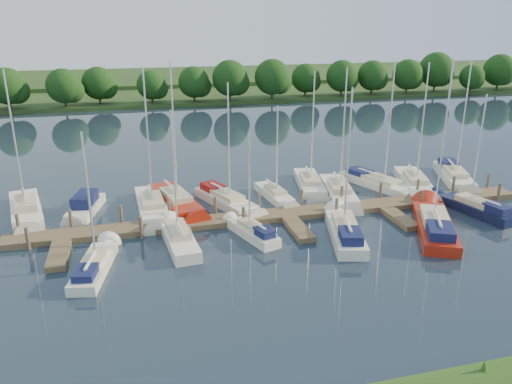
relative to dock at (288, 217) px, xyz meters
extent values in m
plane|color=#1A2534|center=(0.00, -7.31, -0.20)|extent=(260.00, 260.00, 0.00)
cube|color=#4D402B|center=(0.00, 0.69, 0.00)|extent=(40.00, 2.00, 0.40)
cube|color=#4D402B|center=(-16.00, -2.31, 0.00)|extent=(1.20, 4.00, 0.40)
cube|color=#4D402B|center=(-8.00, -2.31, 0.00)|extent=(1.20, 4.00, 0.40)
cube|color=#4D402B|center=(0.00, -2.31, 0.00)|extent=(1.20, 4.00, 0.40)
cube|color=#4D402B|center=(8.00, -2.31, 0.00)|extent=(1.20, 4.00, 0.40)
cube|color=#4D402B|center=(16.00, -2.31, 0.00)|extent=(1.20, 4.00, 0.40)
cylinder|color=#473D33|center=(-19.00, 1.99, 0.40)|extent=(0.24, 0.24, 2.00)
cylinder|color=#473D33|center=(-15.55, 1.99, 0.40)|extent=(0.24, 0.24, 2.00)
cylinder|color=#473D33|center=(-12.09, 1.99, 0.40)|extent=(0.24, 0.24, 2.00)
cylinder|color=#473D33|center=(-8.64, 1.99, 0.40)|extent=(0.24, 0.24, 2.00)
cylinder|color=#473D33|center=(-5.18, 1.99, 0.40)|extent=(0.24, 0.24, 2.00)
cylinder|color=#473D33|center=(-1.73, 1.99, 0.40)|extent=(0.24, 0.24, 2.00)
cylinder|color=#473D33|center=(1.73, 1.99, 0.40)|extent=(0.24, 0.24, 2.00)
cylinder|color=#473D33|center=(5.18, 1.99, 0.40)|extent=(0.24, 0.24, 2.00)
cylinder|color=#473D33|center=(8.64, 1.99, 0.40)|extent=(0.24, 0.24, 2.00)
cylinder|color=#473D33|center=(12.09, 1.99, 0.40)|extent=(0.24, 0.24, 2.00)
cylinder|color=#473D33|center=(15.55, 1.99, 0.40)|extent=(0.24, 0.24, 2.00)
cylinder|color=#473D33|center=(19.00, 1.99, 0.40)|extent=(0.24, 0.24, 2.00)
cylinder|color=#473D33|center=(-18.00, -0.61, 0.40)|extent=(0.24, 0.24, 2.00)
cylinder|color=#473D33|center=(-10.80, -0.61, 0.40)|extent=(0.24, 0.24, 2.00)
cylinder|color=#473D33|center=(-3.60, -0.61, 0.40)|extent=(0.24, 0.24, 2.00)
cylinder|color=#473D33|center=(3.60, -0.61, 0.40)|extent=(0.24, 0.24, 2.00)
cylinder|color=#473D33|center=(10.80, -0.61, 0.40)|extent=(0.24, 0.24, 2.00)
cylinder|color=#473D33|center=(18.00, -0.61, 0.40)|extent=(0.24, 0.24, 2.00)
cube|color=#233C17|center=(0.00, 67.69, 0.10)|extent=(180.00, 30.00, 0.60)
cube|color=#335023|center=(0.00, 92.69, 0.50)|extent=(220.00, 40.00, 1.40)
cylinder|color=#38281C|center=(-27.11, 55.74, 0.87)|extent=(0.36, 0.36, 2.14)
sphere|color=black|center=(-27.11, 55.74, 3.49)|extent=(5.00, 5.00, 5.00)
sphere|color=black|center=(-26.04, 55.94, 2.77)|extent=(3.57, 3.57, 3.57)
cylinder|color=#38281C|center=(-20.13, 54.69, 1.16)|extent=(0.36, 0.36, 2.72)
sphere|color=black|center=(-20.13, 54.69, 4.49)|extent=(6.36, 6.36, 6.36)
sphere|color=black|center=(-18.77, 54.89, 3.58)|extent=(4.54, 4.54, 4.54)
cylinder|color=#38281C|center=(-14.07, 53.33, 0.85)|extent=(0.36, 0.36, 2.10)
sphere|color=black|center=(-14.07, 53.33, 3.41)|extent=(4.89, 4.89, 4.89)
sphere|color=black|center=(-13.02, 53.53, 2.71)|extent=(3.49, 3.49, 3.49)
cylinder|color=#38281C|center=(-7.30, 54.89, 1.12)|extent=(0.36, 0.36, 2.64)
sphere|color=black|center=(-7.30, 54.89, 4.34)|extent=(6.15, 6.15, 6.15)
sphere|color=black|center=(-5.99, 55.09, 3.46)|extent=(4.39, 4.39, 4.39)
cylinder|color=#38281C|center=(-0.68, 54.46, 0.79)|extent=(0.36, 0.36, 1.98)
sphere|color=black|center=(-0.68, 54.46, 3.22)|extent=(4.63, 4.63, 4.63)
sphere|color=black|center=(0.31, 54.66, 2.56)|extent=(3.31, 3.31, 3.31)
cylinder|color=#38281C|center=(8.08, 54.32, 1.11)|extent=(0.36, 0.36, 2.62)
sphere|color=black|center=(8.08, 54.32, 4.31)|extent=(6.11, 6.11, 6.11)
sphere|color=black|center=(9.39, 54.52, 3.43)|extent=(4.36, 4.36, 4.36)
cylinder|color=#38281C|center=(14.13, 53.33, 1.15)|extent=(0.36, 0.36, 2.70)
sphere|color=black|center=(14.13, 53.33, 4.45)|extent=(6.29, 6.29, 6.29)
sphere|color=black|center=(15.48, 53.53, 3.55)|extent=(4.50, 4.50, 4.50)
cylinder|color=#38281C|center=(20.90, 54.12, 1.00)|extent=(0.36, 0.36, 2.40)
sphere|color=black|center=(20.90, 54.12, 3.93)|extent=(5.59, 5.59, 5.59)
sphere|color=black|center=(22.09, 54.32, 3.13)|extent=(3.99, 3.99, 3.99)
cylinder|color=#38281C|center=(27.35, 55.68, 1.09)|extent=(0.36, 0.36, 2.58)
sphere|color=black|center=(27.35, 55.68, 4.25)|extent=(6.02, 6.02, 6.02)
sphere|color=black|center=(28.64, 55.88, 3.39)|extent=(4.30, 4.30, 4.30)
cylinder|color=#38281C|center=(33.97, 55.80, 1.15)|extent=(0.36, 0.36, 2.71)
sphere|color=black|center=(33.97, 55.80, 4.46)|extent=(6.32, 6.32, 6.32)
sphere|color=black|center=(35.33, 56.00, 3.56)|extent=(4.51, 4.51, 4.51)
cylinder|color=#38281C|center=(42.71, 53.98, 1.06)|extent=(0.36, 0.36, 2.52)
sphere|color=black|center=(42.71, 53.98, 4.14)|extent=(5.88, 5.88, 5.88)
sphere|color=black|center=(43.97, 54.18, 3.30)|extent=(4.20, 4.20, 4.20)
cylinder|color=#38281C|center=(48.70, 54.95, 0.96)|extent=(0.36, 0.36, 2.32)
sphere|color=black|center=(48.70, 54.95, 3.80)|extent=(5.42, 5.42, 5.42)
sphere|color=black|center=(49.86, 55.15, 3.02)|extent=(3.87, 3.87, 3.87)
cylinder|color=#38281C|center=(55.99, 54.61, 0.97)|extent=(0.36, 0.36, 2.34)
sphere|color=black|center=(55.99, 54.61, 3.83)|extent=(5.46, 5.46, 5.46)
sphere|color=black|center=(57.16, 54.81, 3.05)|extent=(3.90, 3.90, 3.90)
cylinder|color=#38281C|center=(62.57, 54.80, 0.89)|extent=(0.36, 0.36, 2.18)
sphere|color=black|center=(62.57, 54.80, 3.56)|extent=(5.09, 5.09, 5.09)
sphere|color=black|center=(63.66, 55.00, 2.83)|extent=(3.64, 3.64, 3.64)
cube|color=white|center=(-19.26, 6.47, -0.05)|extent=(3.62, 7.85, 1.23)
cone|color=white|center=(-18.49, 2.76, -0.05)|extent=(1.58, 2.81, 1.06)
cube|color=#C4BB96|center=(-19.19, 6.09, 0.75)|extent=(2.25, 3.66, 0.56)
cylinder|color=silver|center=(-19.11, 5.72, 5.70)|extent=(0.12, 0.12, 10.23)
cylinder|color=silver|center=(-19.42, 7.21, 1.20)|extent=(0.79, 3.36, 0.10)
cylinder|color=white|center=(-19.42, 7.21, 1.20)|extent=(0.81, 3.01, 0.20)
cube|color=white|center=(-14.78, 5.53, -0.05)|extent=(2.89, 5.44, 1.09)
cone|color=white|center=(-15.40, 3.02, -0.05)|extent=(1.20, 1.71, 0.85)
cube|color=#141B48|center=(-14.78, 5.53, 0.84)|extent=(2.00, 3.09, 0.98)
cube|color=white|center=(-9.74, 4.92, -0.05)|extent=(2.40, 7.80, 1.12)
cone|color=white|center=(-9.63, 1.05, -0.05)|extent=(1.17, 2.74, 1.08)
cube|color=#C4BB96|center=(-9.73, 4.53, 0.66)|extent=(1.73, 3.53, 0.51)
cylinder|color=silver|center=(-9.72, 4.15, 5.73)|extent=(0.12, 0.12, 10.44)
cylinder|color=silver|center=(-9.77, 5.69, 1.07)|extent=(0.21, 3.48, 0.10)
cylinder|color=white|center=(-9.77, 5.69, 1.07)|extent=(0.30, 3.10, 0.20)
cube|color=#9D1D0E|center=(-7.90, 5.49, -0.05)|extent=(3.88, 8.17, 1.20)
cone|color=#9D1D0E|center=(-7.04, 1.65, -0.05)|extent=(1.68, 2.93, 1.10)
cube|color=#C4BB96|center=(-7.82, 5.11, 0.73)|extent=(2.39, 3.82, 0.55)
cylinder|color=silver|center=(-7.73, 4.72, 5.88)|extent=(0.12, 0.12, 10.63)
cylinder|color=silver|center=(-8.08, 6.26, 1.17)|extent=(0.88, 3.48, 0.10)
cylinder|color=white|center=(-8.08, 6.26, 1.17)|extent=(0.89, 3.12, 0.20)
cube|color=white|center=(-3.93, 4.41, -0.05)|extent=(4.26, 6.98, 1.14)
cone|color=white|center=(-2.67, 1.28, -0.05)|extent=(1.76, 2.55, 0.95)
cube|color=#C4BB96|center=(-3.80, 4.10, 0.68)|extent=(2.45, 3.35, 0.52)
cube|color=maroon|center=(-4.63, 6.17, 0.78)|extent=(1.98, 2.37, 0.57)
cylinder|color=silver|center=(-3.68, 3.79, 5.08)|extent=(0.12, 0.12, 9.12)
cylinder|color=silver|center=(-4.18, 5.04, 1.09)|extent=(1.22, 2.86, 0.10)
cylinder|color=white|center=(-4.18, 5.04, 1.09)|extent=(1.19, 2.58, 0.20)
cube|color=white|center=(0.37, 5.02, -0.05)|extent=(2.12, 5.50, 0.98)
cone|color=white|center=(0.69, 2.36, -0.05)|extent=(0.96, 1.95, 0.75)
cube|color=#C4BB96|center=(0.41, 4.75, 0.55)|extent=(1.40, 2.53, 0.44)
cylinder|color=silver|center=(0.44, 4.49, 4.04)|extent=(0.12, 0.12, 7.23)
cylinder|color=silver|center=(0.31, 5.55, 0.91)|extent=(0.38, 2.41, 0.10)
cylinder|color=white|center=(0.31, 5.55, 0.91)|extent=(0.45, 2.15, 0.20)
cube|color=white|center=(4.33, 7.12, -0.05)|extent=(3.38, 7.35, 1.04)
cone|color=white|center=(3.62, 3.64, -0.05)|extent=(1.47, 2.63, 0.99)
cube|color=#C4BB96|center=(4.26, 6.77, 0.60)|extent=(2.10, 3.43, 0.47)
cylinder|color=silver|center=(4.19, 6.42, 5.25)|extent=(0.12, 0.12, 9.58)
cylinder|color=silver|center=(4.48, 7.81, 0.98)|extent=(0.74, 3.15, 0.10)
cylinder|color=white|center=(4.48, 7.81, 0.98)|extent=(0.77, 2.82, 0.20)
cube|color=white|center=(5.94, 4.37, -0.05)|extent=(3.67, 7.70, 1.15)
cone|color=white|center=(5.12, 0.75, -0.05)|extent=(1.59, 2.76, 1.04)
cube|color=#C4BB96|center=(5.86, 4.00, 0.69)|extent=(2.26, 3.60, 0.52)
cylinder|color=silver|center=(5.78, 3.64, 5.54)|extent=(0.12, 0.12, 10.02)
cylinder|color=silver|center=(6.11, 5.09, 1.10)|extent=(0.84, 3.28, 0.10)
cylinder|color=white|center=(6.11, 5.09, 1.10)|extent=(0.85, 2.94, 0.20)
cube|color=white|center=(10.24, 5.45, -0.05)|extent=(4.79, 7.84, 1.00)
cone|color=white|center=(11.65, 1.92, -0.05)|extent=(1.97, 2.86, 1.06)
cube|color=#C4BB96|center=(10.38, 5.10, 0.57)|extent=(2.75, 3.76, 0.45)
cube|color=#141B48|center=(9.46, 7.42, 0.66)|extent=(2.23, 2.67, 0.50)
cylinder|color=silver|center=(10.52, 4.74, 5.56)|extent=(0.12, 0.12, 10.25)
cylinder|color=silver|center=(9.96, 6.16, 0.93)|extent=(1.36, 3.21, 0.10)
cylinder|color=white|center=(9.96, 6.16, 0.93)|extent=(1.31, 2.89, 0.20)
cube|color=white|center=(13.57, 4.90, -0.05)|extent=(4.33, 7.84, 1.14)
cone|color=white|center=(12.41, 1.31, -0.05)|extent=(1.82, 2.84, 1.06)
cube|color=#C4BB96|center=(13.45, 4.54, 0.68)|extent=(2.55, 3.72, 0.52)
cylinder|color=silver|center=(13.34, 4.18, 5.63)|extent=(0.12, 0.12, 10.21)
cylinder|color=silver|center=(13.80, 5.62, 1.09)|extent=(1.14, 3.27, 0.10)
cylinder|color=white|center=(13.80, 5.62, 1.09)|extent=(1.12, 2.94, 0.20)
cube|color=white|center=(18.17, 5.61, -0.05)|extent=(4.73, 7.90, 1.13)
cone|color=white|center=(16.81, 2.04, -0.05)|extent=(1.96, 2.88, 1.07)
cube|color=#C4BB96|center=(18.04, 5.25, 0.67)|extent=(2.73, 3.79, 0.51)
cube|color=#141B48|center=(18.94, 7.61, 0.77)|extent=(2.22, 2.68, 0.56)
cylinder|color=silver|center=(17.90, 4.89, 5.68)|extent=(0.12, 0.12, 10.32)
cylinder|color=silver|center=(18.45, 6.32, 1.08)|extent=(1.32, 3.25, 0.10)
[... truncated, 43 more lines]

